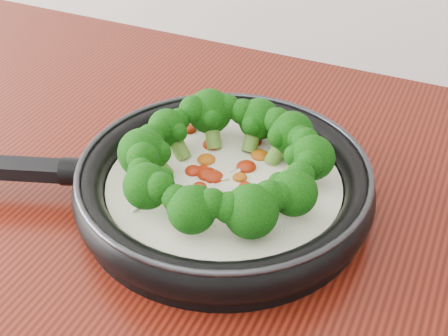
% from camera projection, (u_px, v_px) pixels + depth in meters
% --- Properties ---
extents(skillet, '(0.52, 0.40, 0.09)m').
position_uv_depth(skillet, '(222.00, 179.00, 0.65)').
color(skillet, black).
rests_on(skillet, counter).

